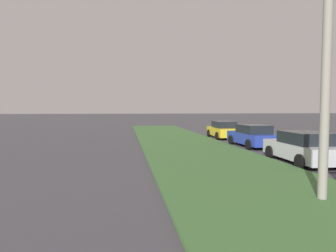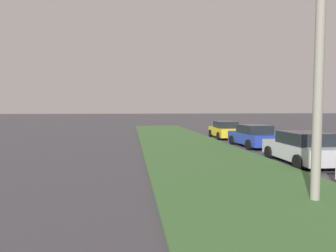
{
  "view_description": "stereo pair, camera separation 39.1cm",
  "coord_description": "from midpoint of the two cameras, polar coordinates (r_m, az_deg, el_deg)",
  "views": [
    {
      "loc": [
        -0.38,
        11.1,
        2.52
      ],
      "look_at": [
        18.22,
        8.28,
        1.39
      ],
      "focal_mm": 30.44,
      "sensor_mm": 36.0,
      "label": 1
    },
    {
      "loc": [
        -0.43,
        10.71,
        2.52
      ],
      "look_at": [
        18.22,
        8.28,
        1.39
      ],
      "focal_mm": 30.44,
      "sensor_mm": 36.0,
      "label": 2
    }
  ],
  "objects": [
    {
      "name": "parked_car_yellow",
      "position": [
        24.94,
        10.57,
        -0.76
      ],
      "size": [
        4.36,
        2.14,
        1.47
      ],
      "rotation": [
        0.0,
        0.0,
        -0.04
      ],
      "color": "gold",
      "rests_on": "ground"
    },
    {
      "name": "parked_car_blue",
      "position": [
        19.78,
        16.02,
        -1.92
      ],
      "size": [
        4.36,
        2.13,
        1.47
      ],
      "rotation": [
        0.0,
        0.0,
        0.03
      ],
      "color": "#23389E",
      "rests_on": "ground"
    },
    {
      "name": "grass_median",
      "position": [
        11.36,
        11.54,
        -9.13
      ],
      "size": [
        60.0,
        6.0,
        0.12
      ],
      "primitive_type": "cube",
      "color": "#3D6633",
      "rests_on": "ground"
    },
    {
      "name": "parked_car_silver",
      "position": [
        14.59,
        24.68,
        -3.98
      ],
      "size": [
        4.36,
        2.13,
        1.47
      ],
      "rotation": [
        0.0,
        0.0,
        -0.03
      ],
      "color": "#B2B5BA",
      "rests_on": "ground"
    }
  ]
}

